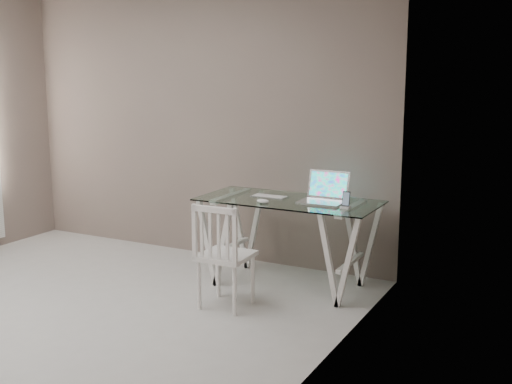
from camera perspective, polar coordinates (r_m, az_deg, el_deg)
room at (r=4.60m, az=-21.15°, el=8.93°), size 4.50×4.52×2.71m
desk at (r=5.42m, az=2.88°, el=-4.46°), size 1.50×0.70×0.75m
chair at (r=4.88m, az=-3.07°, el=-5.30°), size 0.39×0.39×0.83m
laptop at (r=5.27m, az=6.10°, el=-0.24°), size 0.35×0.32×0.24m
keyboard at (r=5.45m, az=1.20°, el=-0.40°), size 0.30×0.13×0.01m
mouse at (r=5.20m, az=0.61°, el=-0.82°), size 0.11×0.06×0.03m
phone_dock at (r=5.05m, az=7.98°, el=-1.03°), size 0.07×0.07×0.13m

